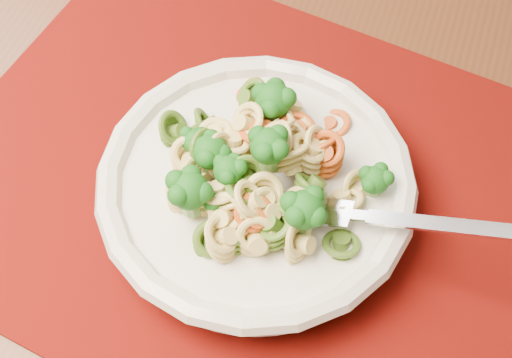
% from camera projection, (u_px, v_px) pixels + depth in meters
% --- Properties ---
extents(dining_table, '(1.56, 1.06, 0.72)m').
position_uv_depth(dining_table, '(302.00, 110.00, 0.73)').
color(dining_table, '#482514').
rests_on(dining_table, ground).
extents(placemat, '(0.52, 0.42, 0.00)m').
position_uv_depth(placemat, '(250.00, 185.00, 0.57)').
color(placemat, '#510803').
rests_on(placemat, dining_table).
extents(pasta_bowl, '(0.24, 0.24, 0.05)m').
position_uv_depth(pasta_bowl, '(256.00, 187.00, 0.54)').
color(pasta_bowl, beige).
rests_on(pasta_bowl, placemat).
extents(pasta_broccoli_heap, '(0.21, 0.21, 0.06)m').
position_uv_depth(pasta_broccoli_heap, '(256.00, 175.00, 0.52)').
color(pasta_broccoli_heap, tan).
rests_on(pasta_broccoli_heap, pasta_bowl).
extents(fork, '(0.18, 0.04, 0.08)m').
position_uv_depth(fork, '(334.00, 213.00, 0.51)').
color(fork, silver).
rests_on(fork, pasta_bowl).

